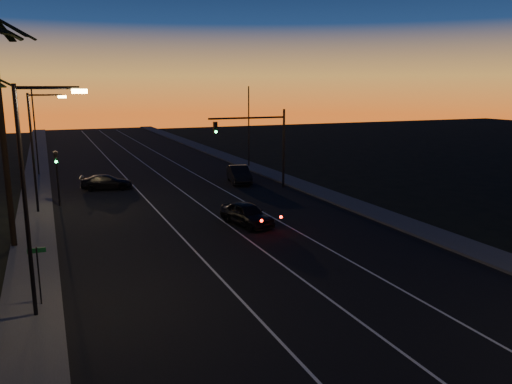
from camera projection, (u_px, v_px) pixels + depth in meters
name	position (u px, v px, depth m)	size (l,w,h in m)	color
road	(220.00, 225.00, 32.72)	(20.00, 170.00, 0.01)	black
sidewalk_left	(34.00, 244.00, 28.43)	(2.40, 170.00, 0.16)	#393936
sidewalk_right	(363.00, 208.00, 36.98)	(2.40, 170.00, 0.16)	#393936
lane_stripe_left	(175.00, 230.00, 31.57)	(0.12, 160.00, 0.01)	silver
lane_stripe_mid	(227.00, 224.00, 32.91)	(0.12, 160.00, 0.01)	silver
lane_stripe_right	(275.00, 219.00, 34.24)	(0.12, 160.00, 0.01)	silver
palm_far	(0.00, 111.00, 26.51)	(4.25, 4.16, 12.53)	black
streetlight_left_near	(32.00, 184.00, 18.53)	(2.55, 0.26, 9.00)	black
streetlight_left_far	(37.00, 143.00, 34.82)	(2.55, 0.26, 8.50)	black
street_sign	(38.00, 269.00, 20.15)	(0.70, 0.06, 2.60)	black
signal_mast	(259.00, 135.00, 43.47)	(7.10, 0.41, 7.00)	black
signal_post	(57.00, 168.00, 37.50)	(0.28, 0.37, 4.20)	black
far_pole_left	(35.00, 132.00, 50.13)	(0.14, 0.14, 9.00)	black
far_pole_right	(249.00, 127.00, 55.82)	(0.14, 0.14, 9.00)	black
lead_car	(247.00, 214.00, 32.56)	(2.78, 5.17, 1.50)	black
right_car	(239.00, 174.00, 47.07)	(2.57, 5.10, 1.60)	black
cross_car	(107.00, 182.00, 44.08)	(4.72, 2.64, 1.29)	black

